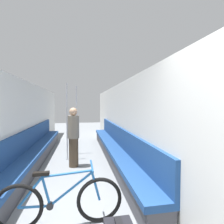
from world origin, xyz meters
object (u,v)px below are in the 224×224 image
at_px(bench_seat_row_right, 114,149).
at_px(bicycle, 60,202).
at_px(grab_pole_far, 67,123).
at_px(passenger_standing, 74,136).
at_px(bench_seat_row_left, 34,153).
at_px(grab_pole_near, 77,121).

relative_size(bench_seat_row_right, bicycle, 3.77).
distance_m(grab_pole_far, passenger_standing, 0.73).
height_order(bench_seat_row_left, grab_pole_near, grab_pole_near).
xyz_separation_m(bench_seat_row_left, grab_pole_near, (1.13, 0.85, 0.80)).
xyz_separation_m(bench_seat_row_left, grab_pole_far, (0.86, 0.25, 0.80)).
bearing_deg(bicycle, bench_seat_row_right, 45.66).
height_order(grab_pole_near, grab_pole_far, same).
bearing_deg(bench_seat_row_right, grab_pole_far, 169.59).
bearing_deg(passenger_standing, bench_seat_row_right, -144.99).
bearing_deg(bench_seat_row_left, grab_pole_near, 36.97).
bearing_deg(bench_seat_row_left, grab_pole_far, 16.34).
relative_size(bench_seat_row_right, passenger_standing, 4.05).
height_order(bench_seat_row_left, bicycle, bench_seat_row_left).
bearing_deg(grab_pole_far, grab_pole_near, 65.92).
xyz_separation_m(bench_seat_row_right, bicycle, (-1.27, -2.69, 0.03)).
bearing_deg(bench_seat_row_right, passenger_standing, -162.10).
bearing_deg(passenger_standing, bicycle, 104.77).
bearing_deg(grab_pole_near, bench_seat_row_left, -143.03).
xyz_separation_m(bench_seat_row_left, passenger_standing, (1.07, -0.38, 0.49)).
distance_m(bench_seat_row_right, grab_pole_near, 1.61).
bearing_deg(bench_seat_row_right, grab_pole_near, 142.54).
bearing_deg(bicycle, passenger_standing, 68.52).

